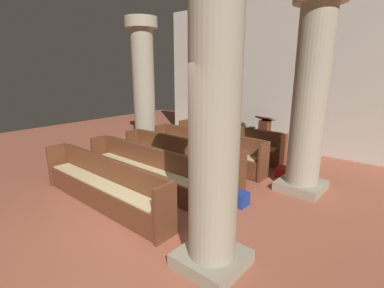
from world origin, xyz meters
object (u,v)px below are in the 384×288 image
object	(u,v)px
pew_row_2	(179,156)
pillar_aisle_side	(311,92)
kneeler_box_blue	(238,198)
pew_row_0	(228,140)
kneeler_box_red	(285,172)
hymn_book	(251,128)
pew_row_3	(145,168)
lectern	(264,137)
pillar_aisle_rear	(215,109)
pew_row_4	(102,182)
pillar_far_side	(144,84)
pew_row_1	(206,148)

from	to	relation	value
pew_row_2	pillar_aisle_side	xyz separation A→B (m)	(2.49, 1.05, 1.54)
pillar_aisle_side	kneeler_box_blue	distance (m)	2.45
pew_row_0	kneeler_box_red	size ratio (longest dim) A/B	9.83
hymn_book	kneeler_box_blue	size ratio (longest dim) A/B	0.65
pew_row_3	pew_row_2	bearing A→B (deg)	90.00
lectern	hymn_book	world-z (taller)	lectern
pew_row_3	pillar_aisle_side	world-z (taller)	pillar_aisle_side
lectern	hymn_book	size ratio (longest dim) A/B	5.00
pillar_aisle_side	kneeler_box_red	bearing A→B (deg)	139.89
hymn_book	pew_row_2	bearing A→B (deg)	-105.70
pillar_aisle_rear	hymn_book	distance (m)	4.80
pew_row_3	pillar_aisle_rear	world-z (taller)	pillar_aisle_rear
lectern	hymn_book	bearing A→B (deg)	-86.87
pew_row_4	hymn_book	distance (m)	4.32
pew_row_0	kneeler_box_red	xyz separation A→B (m)	(1.94, -0.52, -0.35)
pew_row_3	pillar_aisle_rear	xyz separation A→B (m)	(2.49, -1.04, 1.54)
pew_row_2	kneeler_box_red	distance (m)	2.48
pew_row_0	pillar_far_side	world-z (taller)	pillar_far_side
hymn_book	kneeler_box_red	world-z (taller)	hymn_book
pew_row_2	lectern	distance (m)	3.19
pillar_aisle_rear	kneeler_box_blue	size ratio (longest dim) A/B	11.68
pillar_aisle_rear	pew_row_4	bearing A→B (deg)	179.40
pillar_far_side	lectern	distance (m)	3.97
pillar_far_side	pillar_aisle_rear	size ratio (longest dim) A/B	1.00
pew_row_0	kneeler_box_blue	size ratio (longest dim) A/B	10.12
pew_row_0	pew_row_1	xyz separation A→B (m)	(0.00, -1.02, 0.00)
pew_row_3	pillar_far_side	distance (m)	3.56
pew_row_2	pillar_aisle_rear	size ratio (longest dim) A/B	0.87
pillar_aisle_side	kneeler_box_blue	world-z (taller)	pillar_aisle_side
pew_row_4	lectern	world-z (taller)	lectern
pew_row_2	pillar_far_side	distance (m)	3.08
pillar_aisle_rear	pillar_far_side	bearing A→B (deg)	147.51
pew_row_0	pillar_aisle_rear	size ratio (longest dim) A/B	0.87
pillar_far_side	kneeler_box_blue	bearing A→B (deg)	-18.93
pew_row_0	pillar_far_side	size ratio (longest dim) A/B	0.87
hymn_book	lectern	bearing A→B (deg)	93.13
pew_row_2	pew_row_3	size ratio (longest dim) A/B	1.00
pew_row_0	kneeler_box_blue	distance (m)	3.08
lectern	kneeler_box_blue	world-z (taller)	lectern
pillar_aisle_side	pillar_aisle_rear	size ratio (longest dim) A/B	1.00
pew_row_3	hymn_book	bearing A→B (deg)	79.08
pew_row_0	pew_row_4	xyz separation A→B (m)	(0.00, -4.06, 0.00)
pew_row_4	kneeler_box_red	size ratio (longest dim) A/B	9.83
pew_row_0	pew_row_1	world-z (taller)	same
pew_row_4	hymn_book	bearing A→B (deg)	81.64
pew_row_3	kneeler_box_blue	size ratio (longest dim) A/B	10.12
pew_row_0	pew_row_2	bearing A→B (deg)	-90.00
pew_row_3	kneeler_box_red	bearing A→B (deg)	52.36
pew_row_3	hymn_book	world-z (taller)	hymn_book
pew_row_2	pew_row_3	bearing A→B (deg)	-90.00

